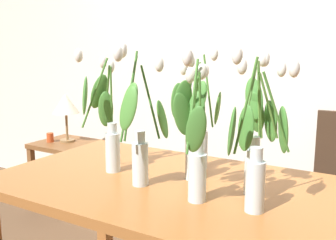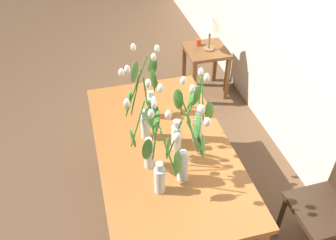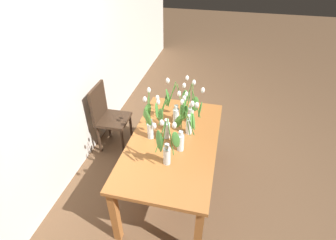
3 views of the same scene
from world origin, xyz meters
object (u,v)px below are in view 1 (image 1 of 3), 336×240
at_px(tulip_vase_6, 140,136).
at_px(table_lamp, 66,105).
at_px(tulip_vase_4, 201,131).
at_px(side_table, 65,156).
at_px(tulip_vase_2, 256,137).
at_px(tulip_vase_0, 194,140).
at_px(tulip_vase_1, 192,137).
at_px(tulip_vase_5, 106,125).
at_px(tulip_vase_3, 257,162).
at_px(pillar_candle, 50,137).
at_px(dining_table, 177,203).

relative_size(tulip_vase_6, table_lamp, 1.47).
distance_m(tulip_vase_4, side_table, 1.72).
distance_m(tulip_vase_2, tulip_vase_6, 0.46).
height_order(tulip_vase_0, tulip_vase_1, tulip_vase_0).
relative_size(tulip_vase_5, table_lamp, 1.41).
xyz_separation_m(tulip_vase_3, pillar_candle, (-2.01, 0.91, -0.33)).
relative_size(tulip_vase_2, pillar_candle, 7.34).
distance_m(tulip_vase_3, tulip_vase_4, 0.52).
xyz_separation_m(tulip_vase_6, side_table, (-1.43, 0.98, -0.52)).
distance_m(dining_table, tulip_vase_0, 0.37).
bearing_deg(table_lamp, tulip_vase_0, -31.09).
height_order(tulip_vase_5, table_lamp, tulip_vase_5).
distance_m(dining_table, tulip_vase_5, 0.48).
height_order(tulip_vase_4, pillar_candle, tulip_vase_4).
xyz_separation_m(tulip_vase_3, tulip_vase_5, (-0.74, 0.10, 0.04)).
distance_m(tulip_vase_1, tulip_vase_2, 0.30).
bearing_deg(pillar_candle, tulip_vase_3, -24.30).
bearing_deg(dining_table, table_lamp, 150.08).
xyz_separation_m(tulip_vase_4, table_lamp, (-1.52, 0.63, -0.06)).
height_order(tulip_vase_1, side_table, tulip_vase_1).
relative_size(tulip_vase_0, table_lamp, 1.41).
height_order(tulip_vase_5, side_table, tulip_vase_5).
height_order(dining_table, tulip_vase_3, tulip_vase_3).
bearing_deg(pillar_candle, tulip_vase_4, -18.68).
bearing_deg(tulip_vase_1, tulip_vase_6, -118.74).
relative_size(dining_table, tulip_vase_2, 2.91).
relative_size(tulip_vase_1, side_table, 0.92).
height_order(tulip_vase_0, tulip_vase_2, tulip_vase_0).
bearing_deg(table_lamp, tulip_vase_4, -22.60).
bearing_deg(tulip_vase_2, tulip_vase_5, -173.55).
height_order(tulip_vase_1, pillar_candle, tulip_vase_1).
bearing_deg(tulip_vase_2, table_lamp, 156.12).
bearing_deg(tulip_vase_1, tulip_vase_4, 100.70).
bearing_deg(tulip_vase_5, pillar_candle, 147.50).
distance_m(tulip_vase_4, tulip_vase_5, 0.44).
bearing_deg(dining_table, tulip_vase_4, 92.84).
bearing_deg(tulip_vase_1, side_table, 154.07).
bearing_deg(table_lamp, tulip_vase_6, -35.16).
relative_size(tulip_vase_1, tulip_vase_3, 0.89).
bearing_deg(side_table, tulip_vase_2, -23.20).
relative_size(tulip_vase_4, table_lamp, 1.42).
relative_size(tulip_vase_2, tulip_vase_4, 0.97).
bearing_deg(tulip_vase_3, table_lamp, 152.49).
xyz_separation_m(tulip_vase_1, side_table, (-1.56, 0.76, -0.49)).
bearing_deg(pillar_candle, tulip_vase_5, -32.50).
xyz_separation_m(tulip_vase_0, side_table, (-1.68, 0.98, -0.54)).
xyz_separation_m(dining_table, tulip_vase_1, (0.02, 0.10, 0.27)).
height_order(tulip_vase_3, pillar_candle, tulip_vase_3).
height_order(dining_table, tulip_vase_2, tulip_vase_2).
height_order(tulip_vase_5, tulip_vase_6, tulip_vase_6).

